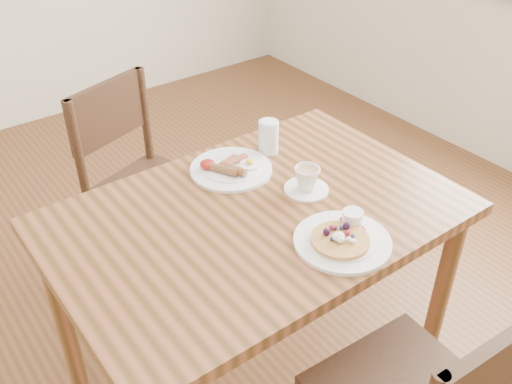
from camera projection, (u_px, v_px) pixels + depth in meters
ground at (256, 373)px, 2.12m from camera, size 5.00×5.00×0.00m
dining_table at (256, 237)px, 1.75m from camera, size 1.20×0.80×0.75m
chair_far at (142, 180)px, 2.29m from camera, size 0.53×0.53×0.88m
pancake_plate at (343, 238)px, 1.56m from camera, size 0.27×0.27×0.06m
breakfast_plate at (230, 168)px, 1.87m from camera, size 0.27×0.27×0.04m
teacup_saucer at (307, 181)px, 1.76m from camera, size 0.14×0.14×0.08m
water_glass at (268, 137)px, 1.94m from camera, size 0.07×0.07×0.12m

